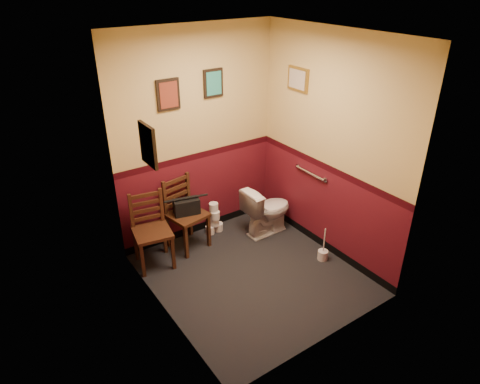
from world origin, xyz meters
The scene contains 17 objects.
floor centered at (0.00, 0.00, 0.00)m, with size 2.20×2.40×0.00m, color black.
ceiling centered at (0.00, 0.00, 2.70)m, with size 2.20×2.40×0.00m, color silver.
wall_back centered at (0.00, 1.20, 1.35)m, with size 2.20×2.70×0.00m, color #56111C.
wall_front centered at (0.00, -1.20, 1.35)m, with size 2.20×2.70×0.00m, color #56111C.
wall_left centered at (-1.10, 0.00, 1.35)m, with size 2.40×2.70×0.00m, color #56111C.
wall_right centered at (1.10, 0.00, 1.35)m, with size 2.40×2.70×0.00m, color #56111C.
grab_bar centered at (1.07, 0.25, 0.95)m, with size 0.05×0.56×0.06m.
framed_print_back_a centered at (-0.35, 1.18, 1.95)m, with size 0.28×0.04×0.36m.
framed_print_back_b centered at (0.25, 1.18, 2.00)m, with size 0.26×0.04×0.34m.
framed_print_left centered at (-1.08, 0.10, 1.85)m, with size 0.04×0.30×0.38m.
framed_print_right centered at (1.08, 0.60, 2.05)m, with size 0.04×0.34×0.28m.
toilet centered at (0.72, 0.65, 0.34)m, with size 0.38×0.69×0.67m, color white.
toilet_brush centered at (0.90, -0.25, 0.07)m, with size 0.13×0.13×0.45m.
chair_left centered at (-0.84, 0.89, 0.46)m, with size 0.49×0.49×0.91m.
chair_right centered at (-0.33, 1.00, 0.47)m, with size 0.51×0.51×0.93m.
handbag centered at (-0.33, 0.95, 0.59)m, with size 0.34×0.23×0.23m.
tp_stack centered at (0.12, 1.04, 0.19)m, with size 0.26×0.16×0.45m.
Camera 1 is at (-2.40, -3.24, 3.22)m, focal length 32.00 mm.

